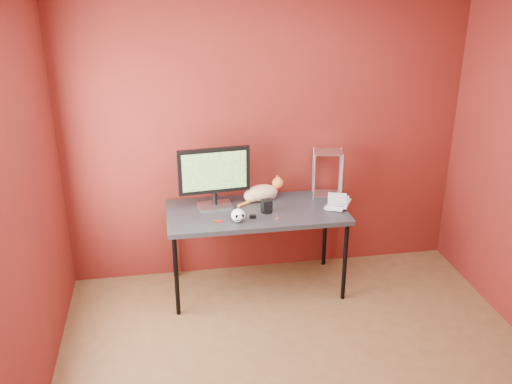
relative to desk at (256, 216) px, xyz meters
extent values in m
cube|color=#591410|center=(0.15, 0.38, 0.60)|extent=(3.50, 0.02, 2.60)
cube|color=#591410|center=(-1.60, -1.37, 0.60)|extent=(0.02, 3.50, 2.60)
cube|color=black|center=(0.00, 0.00, 0.03)|extent=(1.50, 0.70, 0.04)
cylinder|color=black|center=(-0.70, -0.30, -0.34)|extent=(0.04, 0.04, 0.71)
cylinder|color=black|center=(0.70, -0.30, -0.34)|extent=(0.04, 0.04, 0.71)
cylinder|color=black|center=(-0.70, 0.30, -0.34)|extent=(0.04, 0.04, 0.71)
cylinder|color=black|center=(0.70, 0.30, -0.34)|extent=(0.04, 0.04, 0.71)
cube|color=#B5B6BA|center=(-0.34, 0.13, 0.06)|extent=(0.30, 0.22, 0.02)
cylinder|color=black|center=(-0.34, 0.13, 0.13)|extent=(0.04, 0.04, 0.12)
cube|color=black|center=(-0.34, 0.13, 0.38)|extent=(0.60, 0.09, 0.39)
cube|color=#224E14|center=(-0.34, 0.13, 0.38)|extent=(0.54, 0.05, 0.32)
ellipsoid|color=#C77F2A|center=(0.08, 0.20, 0.12)|extent=(0.33, 0.21, 0.14)
ellipsoid|color=#C77F2A|center=(-0.01, 0.18, 0.11)|extent=(0.16, 0.16, 0.12)
sphere|color=white|center=(0.16, 0.22, 0.10)|extent=(0.10, 0.10, 0.10)
sphere|color=orange|center=(0.23, 0.23, 0.19)|extent=(0.10, 0.10, 0.10)
cone|color=orange|center=(0.23, 0.20, 0.24)|extent=(0.03, 0.03, 0.04)
cone|color=orange|center=(0.23, 0.25, 0.24)|extent=(0.03, 0.03, 0.04)
cylinder|color=#B70C17|center=(0.21, 0.22, 0.15)|extent=(0.07, 0.07, 0.01)
cylinder|color=orange|center=(-0.08, 0.12, 0.06)|extent=(0.14, 0.11, 0.03)
ellipsoid|color=white|center=(-0.18, -0.20, 0.11)|extent=(0.11, 0.11, 0.11)
ellipsoid|color=black|center=(-0.20, -0.25, 0.12)|extent=(0.03, 0.01, 0.03)
ellipsoid|color=black|center=(-0.16, -0.25, 0.12)|extent=(0.03, 0.01, 0.03)
cube|color=black|center=(-0.18, -0.25, 0.09)|extent=(0.06, 0.01, 0.01)
cylinder|color=black|center=(0.08, -0.05, 0.06)|extent=(0.10, 0.10, 0.01)
cube|color=black|center=(0.08, -0.05, 0.11)|extent=(0.09, 0.08, 0.10)
imported|color=beige|center=(0.63, 0.01, 0.16)|extent=(0.26, 0.27, 0.22)
imported|color=beige|center=(0.63, 0.01, 0.38)|extent=(0.25, 0.27, 0.22)
imported|color=beige|center=(0.63, 0.01, 0.59)|extent=(0.23, 0.26, 0.22)
imported|color=beige|center=(0.63, 0.01, 0.81)|extent=(0.22, 0.26, 0.22)
cylinder|color=#B5B6BA|center=(0.55, 0.12, 0.26)|extent=(0.01, 0.01, 0.42)
cylinder|color=#B5B6BA|center=(0.79, 0.12, 0.26)|extent=(0.01, 0.01, 0.42)
cylinder|color=#B5B6BA|center=(0.55, 0.32, 0.26)|extent=(0.01, 0.01, 0.42)
cylinder|color=#B5B6BA|center=(0.79, 0.32, 0.26)|extent=(0.01, 0.01, 0.42)
cube|color=#B5B6BA|center=(0.67, 0.22, 0.06)|extent=(0.28, 0.24, 0.01)
cube|color=#B5B6BA|center=(0.67, 0.22, 0.45)|extent=(0.28, 0.24, 0.01)
cube|color=#9B200B|center=(-0.34, -0.18, 0.06)|extent=(0.07, 0.02, 0.01)
cube|color=black|center=(-0.06, -0.15, 0.06)|extent=(0.06, 0.04, 0.03)
cylinder|color=#B5B6BA|center=(0.14, -0.19, 0.05)|extent=(0.04, 0.04, 0.00)
camera|label=1|loc=(-0.73, -4.30, 2.01)|focal=40.00mm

